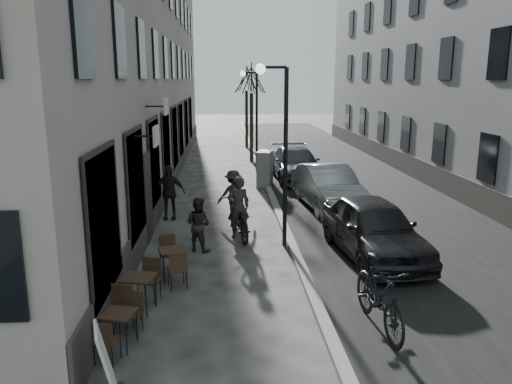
{
  "coord_description": "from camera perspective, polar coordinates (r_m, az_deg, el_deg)",
  "views": [
    {
      "loc": [
        -1.71,
        -7.61,
        4.71
      ],
      "look_at": [
        -0.88,
        5.1,
        1.8
      ],
      "focal_mm": 35.0,
      "sensor_mm": 36.0,
      "label": 1
    }
  ],
  "objects": [
    {
      "name": "kerb",
      "position": [
        24.14,
        0.87,
        1.75
      ],
      "size": [
        0.25,
        60.0,
        0.12
      ],
      "primitive_type": "cube",
      "color": "slate",
      "rests_on": "ground"
    },
    {
      "name": "car_mid",
      "position": [
        18.63,
        8.26,
        0.56
      ],
      "size": [
        2.14,
        4.9,
        1.57
      ],
      "primitive_type": "imported",
      "rotation": [
        0.0,
        0.0,
        0.1
      ],
      "color": "gray",
      "rests_on": "ground"
    },
    {
      "name": "car_near",
      "position": [
        13.78,
        13.31,
        -4.01
      ],
      "size": [
        2.31,
        4.81,
        1.59
      ],
      "primitive_type": "imported",
      "rotation": [
        0.0,
        0.0,
        0.1
      ],
      "color": "black",
      "rests_on": "ground"
    },
    {
      "name": "pedestrian_mid",
      "position": [
        17.0,
        -2.6,
        -0.29
      ],
      "size": [
        1.2,
        0.83,
        1.69
      ],
      "primitive_type": "imported",
      "rotation": [
        0.0,
        0.0,
        3.34
      ],
      "color": "black",
      "rests_on": "ground"
    },
    {
      "name": "sign_board",
      "position": [
        8.16,
        -16.52,
        -18.97
      ],
      "size": [
        0.57,
        0.74,
        1.17
      ],
      "rotation": [
        0.0,
        0.0,
        0.28
      ],
      "color": "black",
      "rests_on": "ground"
    },
    {
      "name": "moped",
      "position": [
        9.94,
        13.9,
        -11.38
      ],
      "size": [
        0.85,
        2.34,
        1.38
      ],
      "primitive_type": "imported",
      "rotation": [
        0.0,
        0.0,
        0.09
      ],
      "color": "black",
      "rests_on": "ground"
    },
    {
      "name": "road",
      "position": [
        24.71,
        9.34,
        1.7
      ],
      "size": [
        7.3,
        60.0,
        0.0
      ],
      "primitive_type": "cube",
      "color": "black",
      "rests_on": "ground"
    },
    {
      "name": "cyclist_rider",
      "position": [
        14.96,
        -2.04,
        -1.74
      ],
      "size": [
        0.76,
        0.58,
        1.88
      ],
      "primitive_type": "imported",
      "rotation": [
        0.0,
        0.0,
        3.34
      ],
      "color": "#282623",
      "rests_on": "ground"
    },
    {
      "name": "bistro_set_a",
      "position": [
        9.49,
        -15.35,
        -14.58
      ],
      "size": [
        0.67,
        1.39,
        0.79
      ],
      "rotation": [
        0.0,
        0.0,
        -0.24
      ],
      "color": "black",
      "rests_on": "ground"
    },
    {
      "name": "building_right",
      "position": [
        26.79,
        22.3,
        19.0
      ],
      "size": [
        4.0,
        35.0,
        16.0
      ],
      "primitive_type": "cube",
      "color": "slate",
      "rests_on": "ground"
    },
    {
      "name": "bistro_set_c",
      "position": [
        12.16,
        -9.48,
        -7.78
      ],
      "size": [
        0.81,
        1.56,
        0.89
      ],
      "rotation": [
        0.0,
        0.0,
        0.28
      ],
      "color": "black",
      "rests_on": "ground"
    },
    {
      "name": "streetlamp_far",
      "position": [
        25.71,
        -0.3,
        9.4
      ],
      "size": [
        0.9,
        0.28,
        5.09
      ],
      "color": "black",
      "rests_on": "ground"
    },
    {
      "name": "bicycle",
      "position": [
        15.06,
        -2.03,
        -3.09
      ],
      "size": [
        1.18,
        2.3,
        1.15
      ],
      "primitive_type": "imported",
      "rotation": [
        0.0,
        0.0,
        3.34
      ],
      "color": "black",
      "rests_on": "ground"
    },
    {
      "name": "utility_cabinet",
      "position": [
        22.12,
        1.02,
        2.66
      ],
      "size": [
        0.83,
        1.17,
        1.59
      ],
      "primitive_type": "cube",
      "rotation": [
        0.0,
        0.0,
        -0.25
      ],
      "color": "slate",
      "rests_on": "ground"
    },
    {
      "name": "building_left",
      "position": [
        24.71,
        -14.61,
        20.12
      ],
      "size": [
        4.0,
        35.0,
        16.0
      ],
      "primitive_type": "cube",
      "color": "gray",
      "rests_on": "ground"
    },
    {
      "name": "ground",
      "position": [
        9.11,
        8.05,
        -18.39
      ],
      "size": [
        120.0,
        120.0,
        0.0
      ],
      "primitive_type": "plane",
      "color": "#312F2D",
      "rests_on": "ground"
    },
    {
      "name": "pedestrian_far",
      "position": [
        17.19,
        -9.96,
        -0.01
      ],
      "size": [
        1.11,
        0.49,
        1.88
      ],
      "primitive_type": "imported",
      "rotation": [
        0.0,
        0.0,
        0.03
      ],
      "color": "black",
      "rests_on": "ground"
    },
    {
      "name": "tree_far",
      "position": [
        34.65,
        -1.1,
        12.77
      ],
      "size": [
        2.4,
        2.4,
        5.7
      ],
      "color": "black",
      "rests_on": "ground"
    },
    {
      "name": "streetlamp_near",
      "position": [
        13.79,
        2.71,
        6.39
      ],
      "size": [
        0.9,
        0.28,
        5.09
      ],
      "color": "black",
      "rests_on": "ground"
    },
    {
      "name": "pedestrian_near",
      "position": [
        13.93,
        -6.62,
        -3.67
      ],
      "size": [
        0.94,
        0.87,
        1.53
      ],
      "primitive_type": "imported",
      "rotation": [
        0.0,
        0.0,
        2.62
      ],
      "color": "#272421",
      "rests_on": "ground"
    },
    {
      "name": "tree_near",
      "position": [
        28.66,
        -0.53,
        12.76
      ],
      "size": [
        2.4,
        2.4,
        5.7
      ],
      "color": "black",
      "rests_on": "ground"
    },
    {
      "name": "bistro_set_b",
      "position": [
        10.69,
        -13.26,
        -10.88
      ],
      "size": [
        0.77,
        1.59,
        0.91
      ],
      "rotation": [
        0.0,
        0.0,
        -0.24
      ],
      "color": "black",
      "rests_on": "ground"
    },
    {
      "name": "car_far",
      "position": [
        23.83,
        4.57,
        3.24
      ],
      "size": [
        2.23,
        5.19,
        1.49
      ],
      "primitive_type": "imported",
      "rotation": [
        0.0,
        0.0,
        0.03
      ],
      "color": "#373941",
      "rests_on": "ground"
    }
  ]
}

